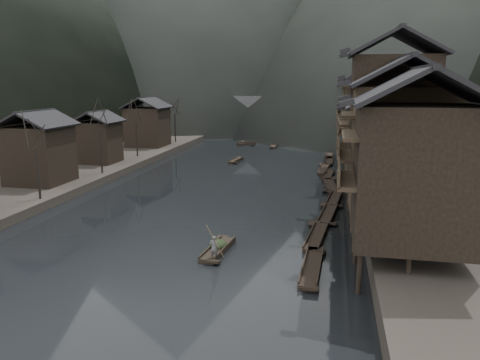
# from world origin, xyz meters

# --- Properties ---
(water) EXTENTS (300.00, 300.00, 0.00)m
(water) POSITION_xyz_m (0.00, 0.00, 0.00)
(water) COLOR black
(water) RESTS_ON ground
(left_bank) EXTENTS (40.00, 200.00, 1.20)m
(left_bank) POSITION_xyz_m (-35.00, 40.00, 0.60)
(left_bank) COLOR #2D2823
(left_bank) RESTS_ON ground
(stilt_houses) EXTENTS (9.00, 67.60, 16.98)m
(stilt_houses) POSITION_xyz_m (17.28, 18.89, 8.97)
(stilt_houses) COLOR black
(stilt_houses) RESTS_ON ground
(left_houses) EXTENTS (8.10, 53.20, 8.73)m
(left_houses) POSITION_xyz_m (-20.50, 20.12, 5.66)
(left_houses) COLOR black
(left_houses) RESTS_ON left_bank
(bare_trees) EXTENTS (3.94, 61.29, 7.88)m
(bare_trees) POSITION_xyz_m (-17.00, 19.93, 6.86)
(bare_trees) COLOR black
(bare_trees) RESTS_ON left_bank
(moored_sampans) EXTENTS (3.29, 68.38, 0.47)m
(moored_sampans) POSITION_xyz_m (11.88, 23.65, 0.20)
(moored_sampans) COLOR black
(moored_sampans) RESTS_ON water
(midriver_boats) EXTENTS (8.21, 25.42, 0.44)m
(midriver_boats) POSITION_xyz_m (-2.09, 46.73, 0.20)
(midriver_boats) COLOR black
(midriver_boats) RESTS_ON water
(stone_bridge) EXTENTS (40.00, 6.00, 9.00)m
(stone_bridge) POSITION_xyz_m (-0.00, 72.00, 5.11)
(stone_bridge) COLOR #4C4C4F
(stone_bridge) RESTS_ON ground
(hero_sampan) EXTENTS (1.65, 5.63, 0.44)m
(hero_sampan) POSITION_xyz_m (4.30, -5.25, 0.20)
(hero_sampan) COLOR black
(hero_sampan) RESTS_ON water
(cargo_heap) EXTENTS (1.23, 1.61, 0.74)m
(cargo_heap) POSITION_xyz_m (4.27, -5.00, 0.81)
(cargo_heap) COLOR black
(cargo_heap) RESTS_ON hero_sampan
(boatman) EXTENTS (0.66, 0.47, 1.71)m
(boatman) POSITION_xyz_m (4.49, -7.19, 1.30)
(boatman) COLOR #5F5F61
(boatman) RESTS_ON hero_sampan
(bamboo_pole) EXTENTS (0.98, 1.90, 3.29)m
(bamboo_pole) POSITION_xyz_m (4.69, -7.19, 3.80)
(bamboo_pole) COLOR #8C7A51
(bamboo_pole) RESTS_ON boatman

